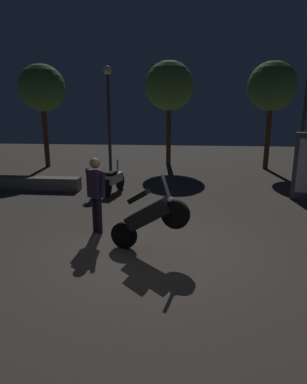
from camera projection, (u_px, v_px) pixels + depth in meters
The scene contains 10 objects.
ground_plane at pixel (152, 253), 6.63m from camera, with size 40.00×40.00×0.00m, color #4C443D.
motorcycle_black_foreground at pixel (148, 217), 6.48m from camera, with size 1.62×0.55×1.63m.
motorcycle_white_parked_left at pixel (114, 180), 11.24m from camera, with size 0.49×1.64×1.11m.
person_bystander_far at pixel (96, 189), 7.46m from camera, with size 0.60×0.45×1.76m.
streetlamp_near at pixel (109, 106), 14.24m from camera, with size 0.36×0.36×4.56m.
streetlamp_far at pixel (306, 96), 12.48m from camera, with size 0.36×0.36×5.22m.
tree_left_bg at pixel (272, 87), 14.94m from camera, with size 2.20×2.20×4.91m.
tree_center_bg at pixel (42, 89), 15.58m from camera, with size 2.18×2.18×4.86m.
tree_right_bg at pixel (169, 86), 16.12m from camera, with size 2.38×2.38×5.09m.
planter_wall_low at pixel (30, 183), 11.79m from camera, with size 3.67×0.50×0.45m.
Camera 1 is at (0.62, -6.10, 2.81)m, focal length 30.82 mm.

